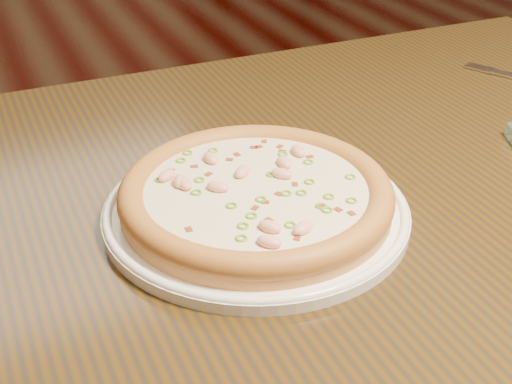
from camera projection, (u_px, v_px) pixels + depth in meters
name	position (u px, v px, depth m)	size (l,w,h in m)	color
ground	(195.00, 261.00, 1.94)	(9.00, 9.00, 0.00)	black
hero_table	(328.00, 242.00, 0.88)	(1.20, 0.80, 0.75)	black
plate	(256.00, 209.00, 0.75)	(0.32, 0.32, 0.02)	white
pizza	(256.00, 194.00, 0.74)	(0.29, 0.29, 0.03)	#C88643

